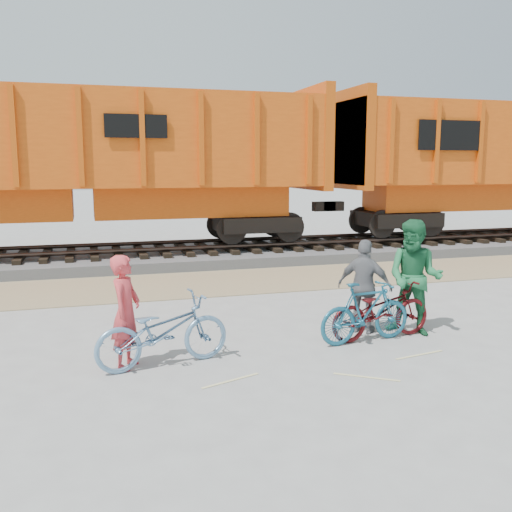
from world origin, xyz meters
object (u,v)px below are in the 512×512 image
object	(u,v)px
person_solo	(126,312)
person_man	(415,278)
bicycle_blue	(163,331)
bicycle_teal	(366,312)
bicycle_maroon	(381,310)
hopper_car_center	(81,159)
person_woman	(365,287)

from	to	relation	value
person_solo	person_man	xyz separation A→B (m)	(4.79, 0.27, 0.17)
bicycle_blue	person_man	bearing A→B (deg)	-96.82
bicycle_teal	bicycle_maroon	world-z (taller)	bicycle_teal
bicycle_teal	person_man	world-z (taller)	person_man
bicycle_blue	bicycle_teal	xyz separation A→B (m)	(3.29, 0.17, -0.01)
person_man	hopper_car_center	bearing A→B (deg)	167.66
bicycle_maroon	person_man	size ratio (longest dim) A/B	0.95
person_woman	bicycle_maroon	bearing A→B (deg)	148.20
bicycle_blue	person_solo	bearing A→B (deg)	66.90
hopper_car_center	bicycle_blue	size ratio (longest dim) A/B	7.13
hopper_car_center	bicycle_blue	bearing A→B (deg)	-83.29
bicycle_blue	person_man	xyz separation A→B (m)	(4.29, 0.37, 0.46)
hopper_car_center	person_woman	xyz separation A→B (m)	(4.57, -8.27, -2.20)
hopper_car_center	person_man	xyz separation A→B (m)	(5.34, -8.58, -2.03)
bicycle_blue	bicycle_teal	world-z (taller)	bicycle_blue
person_woman	person_solo	bearing A→B (deg)	52.40
bicycle_blue	person_solo	world-z (taller)	person_solo
hopper_car_center	person_man	bearing A→B (deg)	-58.11
hopper_car_center	bicycle_maroon	distance (m)	10.17
person_woman	bicycle_blue	bearing A→B (deg)	55.13
hopper_car_center	bicycle_teal	xyz separation A→B (m)	(4.34, -8.78, -2.50)
bicycle_teal	bicycle_maroon	size ratio (longest dim) A/B	0.91
bicycle_blue	person_woman	world-z (taller)	person_woman
person_man	person_woman	distance (m)	0.84
bicycle_blue	person_woman	bearing A→B (deg)	-90.83
bicycle_blue	person_man	size ratio (longest dim) A/B	1.00
bicycle_teal	bicycle_maroon	distance (m)	0.35
bicycle_maroon	person_solo	xyz separation A→B (m)	(-4.12, -0.18, 0.32)
bicycle_blue	person_woman	size ratio (longest dim) A/B	1.22
hopper_car_center	person_man	distance (m)	10.31
bicycle_maroon	person_man	world-z (taller)	person_man
person_man	person_solo	bearing A→B (deg)	-130.97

